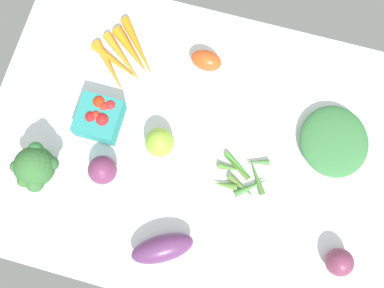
{
  "coord_description": "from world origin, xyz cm",
  "views": [
    {
      "loc": [
        6.98,
        -25.59,
        110.05
      ],
      "look_at": [
        0.0,
        0.0,
        4.0
      ],
      "focal_mm": 41.65,
      "sensor_mm": 36.0,
      "label": 1
    }
  ],
  "objects": [
    {
      "name": "broccoli_head",
      "position": [
        -33.16,
        -16.19,
        9.3
      ],
      "size": [
        10.18,
        11.2,
        12.18
      ],
      "color": "#96C085",
      "rests_on": "tablecloth"
    },
    {
      "name": "roma_tomato",
      "position": [
        -2.24,
        22.17,
        4.58
      ],
      "size": [
        8.34,
        5.59,
        5.17
      ],
      "primitive_type": "ellipsoid",
      "rotation": [
        0.0,
        0.0,
        3.09
      ],
      "color": "#D54F1E",
      "rests_on": "tablecloth"
    },
    {
      "name": "heirloom_tomato_green",
      "position": [
        -7.57,
        -2.06,
        5.62
      ],
      "size": [
        7.24,
        7.24,
        7.24
      ],
      "primitive_type": "sphere",
      "color": "#8EC139",
      "rests_on": "tablecloth"
    },
    {
      "name": "leafy_greens_clump",
      "position": [
        33.54,
        9.86,
        4.18
      ],
      "size": [
        20.95,
        21.98,
        4.36
      ],
      "primitive_type": "ellipsoid",
      "rotation": [
        0.0,
        0.0,
        4.96
      ],
      "color": "#3A7941",
      "rests_on": "tablecloth"
    },
    {
      "name": "berry_basket",
      "position": [
        -23.75,
        0.41,
        5.21
      ],
      "size": [
        10.43,
        10.43,
        6.77
      ],
      "color": "teal",
      "rests_on": "tablecloth"
    },
    {
      "name": "tablecloth",
      "position": [
        0.0,
        0.0,
        1.0
      ],
      "size": [
        104.0,
        76.0,
        2.0
      ],
      "primitive_type": "cube",
      "color": "white",
      "rests_on": "ground"
    },
    {
      "name": "okra_pile",
      "position": [
        14.09,
        -4.34,
        2.82
      ],
      "size": [
        13.74,
        11.45,
        1.91
      ],
      "color": "#4C7B35",
      "rests_on": "tablecloth"
    },
    {
      "name": "carrot_bunch",
      "position": [
        -22.94,
        18.49,
        3.26
      ],
      "size": [
        18.81,
        21.32,
        2.96
      ],
      "color": "orange",
      "rests_on": "tablecloth"
    },
    {
      "name": "red_onion_center",
      "position": [
        -18.89,
        -12.17,
        5.49
      ],
      "size": [
        6.99,
        6.99,
        6.99
      ],
      "primitive_type": "sphere",
      "color": "#703056",
      "rests_on": "tablecloth"
    },
    {
      "name": "eggplant",
      "position": [
        0.09,
        -25.91,
        5.13
      ],
      "size": [
        15.83,
        12.75,
        6.25
      ],
      "primitive_type": "ellipsoid",
      "rotation": [
        0.0,
        0.0,
        3.67
      ],
      "color": "#603163",
      "rests_on": "tablecloth"
    },
    {
      "name": "red_onion_near_basket",
      "position": [
        39.82,
        -18.26,
        5.23
      ],
      "size": [
        6.45,
        6.45,
        6.45
      ],
      "primitive_type": "sphere",
      "color": "#77344F",
      "rests_on": "tablecloth"
    }
  ]
}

